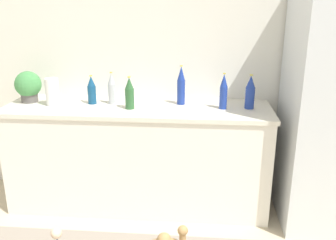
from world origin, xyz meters
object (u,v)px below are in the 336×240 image
at_px(back_bottle_4, 112,89).
at_px(potted_plant, 28,86).
at_px(back_bottle_3, 130,93).
at_px(back_bottle_1, 250,92).
at_px(back_bottle_0, 224,92).
at_px(back_bottle_2, 92,90).
at_px(back_bottle_5, 181,86).
at_px(paper_towel_roll, 52,92).

bearing_deg(back_bottle_4, potted_plant, -179.89).
xyz_separation_m(potted_plant, back_bottle_3, (0.89, -0.13, -0.01)).
distance_m(back_bottle_1, back_bottle_3, 0.96).
distance_m(back_bottle_3, back_bottle_4, 0.22).
height_order(potted_plant, back_bottle_0, back_bottle_0).
relative_size(back_bottle_2, back_bottle_5, 0.74).
height_order(back_bottle_0, back_bottle_2, back_bottle_0).
height_order(potted_plant, back_bottle_2, potted_plant).
relative_size(paper_towel_roll, back_bottle_3, 0.86).
xyz_separation_m(back_bottle_0, back_bottle_3, (-0.74, -0.07, -0.01)).
distance_m(potted_plant, back_bottle_0, 1.64).
relative_size(back_bottle_1, back_bottle_5, 0.85).
relative_size(back_bottle_0, back_bottle_4, 1.07).
bearing_deg(back_bottle_5, back_bottle_2, -176.35).
relative_size(back_bottle_2, back_bottle_4, 0.90).
bearing_deg(back_bottle_4, paper_towel_roll, -170.08).
relative_size(potted_plant, back_bottle_5, 0.80).
bearing_deg(back_bottle_0, back_bottle_4, 176.03).
xyz_separation_m(potted_plant, back_bottle_1, (1.85, -0.04, -0.01)).
distance_m(paper_towel_roll, back_bottle_5, 1.06).
relative_size(potted_plant, back_bottle_3, 1.00).
relative_size(back_bottle_4, back_bottle_5, 0.83).
height_order(potted_plant, back_bottle_1, back_bottle_1).
bearing_deg(back_bottle_3, back_bottle_0, 5.00).
xyz_separation_m(back_bottle_0, back_bottle_5, (-0.34, 0.10, 0.02)).
xyz_separation_m(paper_towel_roll, back_bottle_3, (0.65, -0.05, 0.01)).
height_order(back_bottle_1, back_bottle_2, back_bottle_1).
xyz_separation_m(potted_plant, paper_towel_roll, (0.24, -0.08, -0.03)).
height_order(back_bottle_0, back_bottle_5, back_bottle_5).
relative_size(back_bottle_1, back_bottle_3, 1.05).
xyz_separation_m(back_bottle_2, back_bottle_5, (0.74, 0.05, 0.04)).
bearing_deg(back_bottle_0, back_bottle_1, 6.56).
bearing_deg(paper_towel_roll, back_bottle_5, 6.61).
xyz_separation_m(back_bottle_0, back_bottle_4, (-0.92, 0.06, -0.01)).
height_order(back_bottle_3, back_bottle_4, back_bottle_4).
bearing_deg(back_bottle_0, potted_plant, 177.81).
height_order(potted_plant, back_bottle_5, back_bottle_5).
bearing_deg(back_bottle_1, back_bottle_4, 178.00).
xyz_separation_m(back_bottle_1, back_bottle_2, (-1.30, 0.03, -0.02)).
distance_m(back_bottle_3, back_bottle_5, 0.44).
height_order(back_bottle_2, back_bottle_5, back_bottle_5).
bearing_deg(back_bottle_4, back_bottle_3, -36.48).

